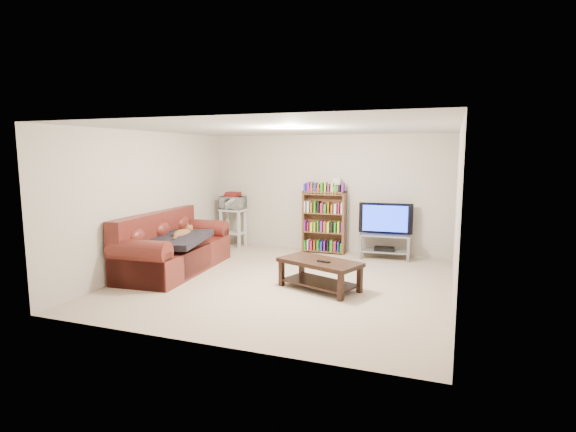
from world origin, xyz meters
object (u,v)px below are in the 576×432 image
at_px(tv_stand, 385,242).
at_px(bookshelf, 324,221).
at_px(sofa, 171,251).
at_px(coffee_table, 320,269).

xyz_separation_m(tv_stand, bookshelf, (-1.24, 0.10, 0.33)).
xyz_separation_m(sofa, tv_stand, (3.37, 2.16, -0.02)).
height_order(coffee_table, tv_stand, tv_stand).
xyz_separation_m(sofa, bookshelf, (2.13, 2.26, 0.30)).
bearing_deg(sofa, tv_stand, 28.51).
bearing_deg(coffee_table, sofa, -162.68).
bearing_deg(tv_stand, bookshelf, 171.41).
relative_size(sofa, bookshelf, 1.93).
bearing_deg(bookshelf, sofa, -134.19).
distance_m(coffee_table, bookshelf, 2.54).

